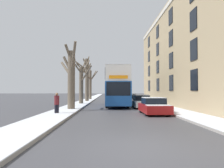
{
  "coord_description": "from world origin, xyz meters",
  "views": [
    {
      "loc": [
        -1.12,
        -7.12,
        1.81
      ],
      "look_at": [
        -0.65,
        13.8,
        2.49
      ],
      "focal_mm": 35.0,
      "sensor_mm": 36.0,
      "label": 1
    }
  ],
  "objects_px": {
    "parked_car_1": "(141,102)",
    "parked_car_3": "(130,98)",
    "parked_car_4": "(127,97)",
    "bare_tree_left_2": "(86,78)",
    "pedestrian_left_sidewalk": "(57,103)",
    "bare_tree_left_1": "(82,82)",
    "parked_car_0": "(154,106)",
    "bare_tree_left_3": "(90,83)",
    "parked_car_2": "(135,100)",
    "bare_tree_left_0": "(71,77)",
    "double_decker_bus": "(116,85)"
  },
  "relations": [
    {
      "from": "bare_tree_left_3",
      "to": "parked_car_3",
      "type": "relative_size",
      "value": 1.64
    },
    {
      "from": "bare_tree_left_1",
      "to": "parked_car_1",
      "type": "bearing_deg",
      "value": -40.93
    },
    {
      "from": "pedestrian_left_sidewalk",
      "to": "bare_tree_left_1",
      "type": "bearing_deg",
      "value": 56.72
    },
    {
      "from": "bare_tree_left_3",
      "to": "parked_car_2",
      "type": "height_order",
      "value": "bare_tree_left_3"
    },
    {
      "from": "bare_tree_left_0",
      "to": "parked_car_4",
      "type": "xyz_separation_m",
      "value": [
        7.07,
        20.12,
        -2.42
      ]
    },
    {
      "from": "bare_tree_left_1",
      "to": "parked_car_2",
      "type": "xyz_separation_m",
      "value": [
        7.09,
        -0.48,
        -2.39
      ]
    },
    {
      "from": "parked_car_1",
      "to": "parked_car_2",
      "type": "bearing_deg",
      "value": 90.0
    },
    {
      "from": "pedestrian_left_sidewalk",
      "to": "parked_car_4",
      "type": "bearing_deg",
      "value": 41.19
    },
    {
      "from": "double_decker_bus",
      "to": "parked_car_0",
      "type": "relative_size",
      "value": 2.75
    },
    {
      "from": "bare_tree_left_0",
      "to": "bare_tree_left_2",
      "type": "height_order",
      "value": "bare_tree_left_2"
    },
    {
      "from": "bare_tree_left_0",
      "to": "parked_car_2",
      "type": "xyz_separation_m",
      "value": [
        7.07,
        8.42,
        -2.51
      ]
    },
    {
      "from": "parked_car_3",
      "to": "pedestrian_left_sidewalk",
      "type": "relative_size",
      "value": 2.55
    },
    {
      "from": "bare_tree_left_0",
      "to": "parked_car_2",
      "type": "distance_m",
      "value": 11.28
    },
    {
      "from": "bare_tree_left_0",
      "to": "bare_tree_left_3",
      "type": "height_order",
      "value": "bare_tree_left_3"
    },
    {
      "from": "parked_car_3",
      "to": "bare_tree_left_3",
      "type": "bearing_deg",
      "value": 124.34
    },
    {
      "from": "parked_car_3",
      "to": "bare_tree_left_2",
      "type": "bearing_deg",
      "value": 164.86
    },
    {
      "from": "bare_tree_left_3",
      "to": "parked_car_1",
      "type": "height_order",
      "value": "bare_tree_left_3"
    },
    {
      "from": "parked_car_1",
      "to": "parked_car_3",
      "type": "height_order",
      "value": "parked_car_3"
    },
    {
      "from": "bare_tree_left_3",
      "to": "parked_car_0",
      "type": "relative_size",
      "value": 1.67
    },
    {
      "from": "bare_tree_left_1",
      "to": "double_decker_bus",
      "type": "relative_size",
      "value": 0.55
    },
    {
      "from": "double_decker_bus",
      "to": "parked_car_0",
      "type": "distance_m",
      "value": 10.11
    },
    {
      "from": "bare_tree_left_2",
      "to": "parked_car_0",
      "type": "relative_size",
      "value": 1.86
    },
    {
      "from": "parked_car_3",
      "to": "pedestrian_left_sidewalk",
      "type": "bearing_deg",
      "value": -112.17
    },
    {
      "from": "bare_tree_left_1",
      "to": "bare_tree_left_2",
      "type": "distance_m",
      "value": 7.49
    },
    {
      "from": "parked_car_4",
      "to": "bare_tree_left_3",
      "type": "bearing_deg",
      "value": 146.67
    },
    {
      "from": "bare_tree_left_2",
      "to": "parked_car_4",
      "type": "relative_size",
      "value": 1.78
    },
    {
      "from": "double_decker_bus",
      "to": "parked_car_2",
      "type": "height_order",
      "value": "double_decker_bus"
    },
    {
      "from": "bare_tree_left_1",
      "to": "bare_tree_left_2",
      "type": "xyz_separation_m",
      "value": [
        -0.07,
        7.42,
        1.06
      ]
    },
    {
      "from": "parked_car_1",
      "to": "bare_tree_left_0",
      "type": "bearing_deg",
      "value": -158.8
    },
    {
      "from": "parked_car_0",
      "to": "double_decker_bus",
      "type": "bearing_deg",
      "value": 105.04
    },
    {
      "from": "bare_tree_left_2",
      "to": "parked_car_0",
      "type": "distance_m",
      "value": 21.32
    },
    {
      "from": "parked_car_1",
      "to": "parked_car_2",
      "type": "height_order",
      "value": "parked_car_1"
    },
    {
      "from": "bare_tree_left_3",
      "to": "pedestrian_left_sidewalk",
      "type": "height_order",
      "value": "bare_tree_left_3"
    },
    {
      "from": "parked_car_2",
      "to": "bare_tree_left_3",
      "type": "bearing_deg",
      "value": 113.51
    },
    {
      "from": "bare_tree_left_3",
      "to": "double_decker_bus",
      "type": "xyz_separation_m",
      "value": [
        4.55,
        -18.69,
        -1.0
      ]
    },
    {
      "from": "parked_car_1",
      "to": "parked_car_4",
      "type": "xyz_separation_m",
      "value": [
        -0.0,
        17.38,
        0.06
      ]
    },
    {
      "from": "parked_car_1",
      "to": "pedestrian_left_sidewalk",
      "type": "distance_m",
      "value": 10.06
    },
    {
      "from": "bare_tree_left_3",
      "to": "parked_car_0",
      "type": "bearing_deg",
      "value": -75.85
    },
    {
      "from": "parked_car_2",
      "to": "parked_car_1",
      "type": "bearing_deg",
      "value": -90.0
    },
    {
      "from": "bare_tree_left_2",
      "to": "parked_car_1",
      "type": "relative_size",
      "value": 1.79
    },
    {
      "from": "bare_tree_left_1",
      "to": "pedestrian_left_sidewalk",
      "type": "relative_size",
      "value": 3.75
    },
    {
      "from": "pedestrian_left_sidewalk",
      "to": "bare_tree_left_2",
      "type": "bearing_deg",
      "value": 57.53
    },
    {
      "from": "parked_car_4",
      "to": "parked_car_0",
      "type": "bearing_deg",
      "value": -90.0
    },
    {
      "from": "bare_tree_left_0",
      "to": "parked_car_0",
      "type": "xyz_separation_m",
      "value": [
        7.07,
        -3.47,
        -2.52
      ]
    },
    {
      "from": "parked_car_2",
      "to": "pedestrian_left_sidewalk",
      "type": "distance_m",
      "value": 14.48
    },
    {
      "from": "parked_car_1",
      "to": "bare_tree_left_2",
      "type": "bearing_deg",
      "value": 117.82
    },
    {
      "from": "parked_car_0",
      "to": "bare_tree_left_2",
      "type": "bearing_deg",
      "value": 109.9
    },
    {
      "from": "parked_car_3",
      "to": "parked_car_4",
      "type": "bearing_deg",
      "value": 90.0
    },
    {
      "from": "parked_car_2",
      "to": "parked_car_3",
      "type": "relative_size",
      "value": 0.92
    },
    {
      "from": "bare_tree_left_3",
      "to": "parked_car_2",
      "type": "relative_size",
      "value": 1.78
    }
  ]
}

